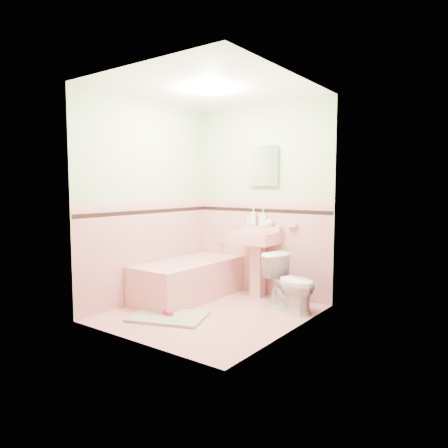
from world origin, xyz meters
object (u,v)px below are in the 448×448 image
Objects in this scene: soap_bottle_mid at (263,218)px; shoe at (168,312)px; bathtub at (188,281)px; soap_bottle_left at (253,217)px; soap_bottle_right at (269,221)px; medicine_cabinet at (264,166)px; bucket at (283,294)px; sink at (255,265)px; toilet at (291,283)px.

shoe is (-0.33, -1.45, -0.97)m from soap_bottle_mid.
bathtub is 1.20m from soap_bottle_left.
soap_bottle_right is 1.03× the size of shoe.
medicine_cabinet reaches higher than soap_bottle_right.
sink is at bearing 178.46° from bucket.
soap_bottle_mid reaches higher than soap_bottle_right.
soap_bottle_right is (0.78, 0.71, 0.76)m from bathtub.
medicine_cabinet is at bearing 97.24° from shoe.
sink is at bearing -51.57° from soap_bottle_left.
soap_bottle_right is 0.95m from bucket.
toilet is at bearing -38.05° from soap_bottle_right.
toilet is at bearing 66.68° from shoe.
medicine_cabinet reaches higher than shoe.
bathtub is at bearing -134.11° from soap_bottle_mid.
soap_bottle_left reaches higher than soap_bottle_mid.
soap_bottle_left reaches higher than toilet.
medicine_cabinet is 0.67m from soap_bottle_mid.
soap_bottle_mid is at bearing 87.34° from sink.
toilet is (0.54, -0.42, -0.66)m from soap_bottle_right.
soap_bottle_mid is at bearing 71.75° from toilet.
medicine_cabinet is 0.72m from soap_bottle_right.
soap_bottle_mid is 1.62× the size of shoe.
toilet is 1.44m from shoe.
sink reaches higher than bucket.
medicine_cabinet is at bearing 163.62° from soap_bottle_right.
soap_bottle_left is 1.10m from bucket.
soap_bottle_left is at bearing 52.89° from bathtub.
toilet is 0.38m from bucket.
soap_bottle_left is at bearing 180.00° from soap_bottle_mid.
medicine_cabinet is at bearing 105.58° from soap_bottle_mid.
toilet is at bearing -28.23° from soap_bottle_left.
soap_bottle_right is at bearing 0.00° from soap_bottle_left.
sink is at bearing -90.00° from medicine_cabinet.
bathtub is at bearing -142.07° from sink.
medicine_cabinet is at bearing 47.42° from bathtub.
soap_bottle_left reaches higher than bathtub.
medicine_cabinet reaches higher than bucket.
bathtub is 10.98× the size of soap_bottle_right.
soap_bottle_mid is 1.02m from bucket.
bucket is 1.71× the size of shoe.
soap_bottle_left is 1.76m from shoe.
soap_bottle_mid is at bearing -74.42° from medicine_cabinet.
soap_bottle_left reaches higher than shoe.
sink is at bearing 95.28° from shoe.
toilet is (0.78, -0.42, -0.71)m from soap_bottle_left.
shoe is (-0.75, -1.26, -0.05)m from bucket.
shoe is (0.35, -0.74, -0.17)m from bathtub.
medicine_cabinet reaches higher than toilet.
medicine_cabinet is 0.68m from soap_bottle_left.
shoe is at bearing -64.53° from bathtub.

